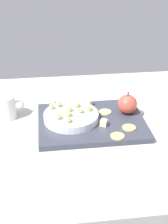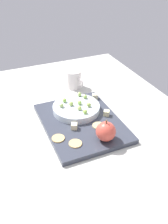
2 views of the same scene
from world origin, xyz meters
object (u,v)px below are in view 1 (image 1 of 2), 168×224
platter (91,122)px  serving_dish (71,116)px  cheese_cube_2 (89,103)px  grape_2 (69,114)px  grape_5 (59,117)px  cheese_cube_0 (104,123)px  grape_7 (81,111)px  cheese_cube_1 (53,104)px  grape_8 (89,109)px  grape_3 (78,105)px  grape_1 (59,104)px  cracker_0 (129,128)px  cup (6,107)px  cracker_1 (105,112)px  grape_4 (52,107)px  apple_whole (127,104)px  grape_6 (70,109)px  cracker_2 (117,136)px  grape_0 (69,120)px

platter → serving_dish: serving_dish is taller
serving_dish → cheese_cube_2: serving_dish is taller
grape_2 → grape_5: size_ratio=1.00×
cheese_cube_0 → grape_7: 8.63cm
cheese_cube_1 → grape_2: 13.59cm
grape_7 → grape_8: size_ratio=1.00×
serving_dish → cheese_cube_1: 11.76cm
grape_7 → grape_3: bearing=-82.0°
grape_1 → grape_7: bearing=141.5°
serving_dish → cracker_0: bearing=156.0°
platter → grape_3: bearing=-50.1°
grape_3 → cup: 24.57cm
cracker_1 → grape_2: (12.96, 5.41, 3.20)cm
cracker_0 → grape_7: (14.59, -7.38, 3.15)cm
platter → cheese_cube_1: (12.35, -11.41, 1.95)cm
grape_5 → cheese_cube_2: bearing=-132.0°
serving_dish → grape_8: bearing=-174.6°
cheese_cube_0 → cheese_cube_1: 22.14cm
grape_4 → cup: (15.53, -3.68, -1.09)cm
cracker_1 → grape_2: 14.40cm
cheese_cube_2 → grape_4: bearing=22.4°
platter → grape_5: 11.89cm
platter → apple_whole: 14.00cm
grape_8 → grape_2: bearing=21.4°
grape_6 → cracker_0: bearing=153.4°
cracker_2 → grape_5: size_ratio=2.40×
serving_dish → grape_7: size_ratio=9.98×
grape_0 → grape_3: grape_3 is taller
grape_3 → cheese_cube_0: bearing=129.7°
cracker_1 → cup: 34.12cm
serving_dish → grape_6: grape_6 is taller
cheese_cube_1 → grape_8: bearing=140.9°
cheese_cube_1 → grape_7: bearing=129.4°
serving_dish → cup: 22.84cm
cheese_cube_0 → grape_5: bearing=-6.3°
cheese_cube_2 → cracker_1: size_ratio=0.48×
grape_4 → grape_8: (-12.39, 2.88, -0.09)cm
apple_whole → grape_1: bearing=-6.7°
serving_dish → cracker_1: size_ratio=4.16×
cracker_0 → grape_0: bearing=-5.9°
serving_dish → grape_6: size_ratio=9.98×
serving_dish → apple_whole: bearing=-173.7°
grape_2 → platter: bearing=-172.0°
grape_6 → cheese_cube_2: bearing=-133.8°
cup → grape_0: bearing=147.4°
serving_dish → cheese_cube_1: bearing=-61.1°
platter → grape_3: size_ratio=19.30×
grape_4 → apple_whole: bearing=177.1°
cheese_cube_1 → cracker_0: cheese_cube_1 is taller
cheese_cube_0 → cracker_2: (-3.03, 6.96, -0.84)cm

